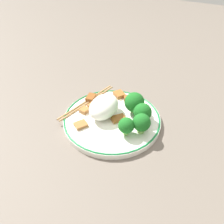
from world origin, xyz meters
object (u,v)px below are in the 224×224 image
Objects in this scene: broccoli_back_left at (126,126)px; chopsticks at (87,102)px; plate at (112,119)px; broccoli_mid_left at (134,102)px; broccoli_back_right at (142,112)px; broccoli_back_center at (142,123)px.

broccoli_back_left is 0.17m from chopsticks.
plate is at bearing -122.38° from broccoli_back_left.
plate is at bearing 76.08° from chopsticks.
broccoli_mid_left is 0.15m from chopsticks.
plate is 4.26× the size of broccoli_mid_left.
broccoli_mid_left reaches higher than broccoli_back_right.
broccoli_back_left is at bearing -49.94° from broccoli_back_center.
broccoli_back_left is 0.23× the size of chopsticks.
broccoli_back_center is 1.05× the size of broccoli_back_right.
broccoli_back_center is 0.20m from chopsticks.
broccoli_back_left is 0.07m from broccoli_back_right.
broccoli_back_center is at bearing 81.30° from plate.
broccoli_back_center is 0.89× the size of broccoli_mid_left.
chopsticks is at bearing -103.92° from plate.
broccoli_back_right is at bearing 91.58° from chopsticks.
broccoli_mid_left is at bearing -122.48° from broccoli_back_right.
broccoli_back_center is (-0.03, 0.03, 0.00)m from broccoli_back_left.
chopsticks is at bearing -101.44° from broccoli_back_center.
broccoli_back_right reaches higher than broccoli_back_left.
broccoli_mid_left is (-0.06, -0.05, 0.00)m from broccoli_back_center.
broccoli_mid_left is at bearing -167.99° from broccoli_back_left.
broccoli_back_right is (-0.04, -0.02, -0.00)m from broccoli_back_center.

